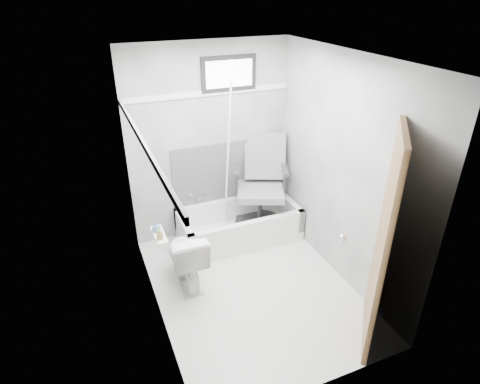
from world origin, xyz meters
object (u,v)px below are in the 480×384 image
office_chair (260,185)px  soap_bottle_a (159,234)px  door (433,258)px  toilet (186,257)px  soap_bottle_b (156,227)px  bathtub (239,224)px

office_chair → soap_bottle_a: (-1.46, -1.00, 0.26)m
door → soap_bottle_a: 2.28m
toilet → soap_bottle_b: soap_bottle_b is taller
soap_bottle_a → soap_bottle_b: size_ratio=0.98×
door → soap_bottle_b: bearing=144.5°
toilet → soap_bottle_b: bearing=42.2°
office_chair → toilet: 1.34m
bathtub → soap_bottle_b: bearing=-144.2°
soap_bottle_a → toilet: bearing=52.4°
door → bathtub: bearing=108.7°
soap_bottle_b → bathtub: bearing=35.8°
soap_bottle_b → office_chair: bearing=30.4°
toilet → soap_bottle_a: bearing=53.9°
office_chair → door: (0.46, -2.22, 0.30)m
office_chair → soap_bottle_b: office_chair is taller
door → soap_bottle_b: size_ratio=19.12×
bathtub → soap_bottle_b: size_ratio=14.34×
bathtub → office_chair: office_chair is taller
door → soap_bottle_b: (-1.92, 1.37, -0.04)m
bathtub → toilet: toilet is taller
bathtub → soap_bottle_a: soap_bottle_a is taller
bathtub → office_chair: (0.29, 0.01, 0.49)m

